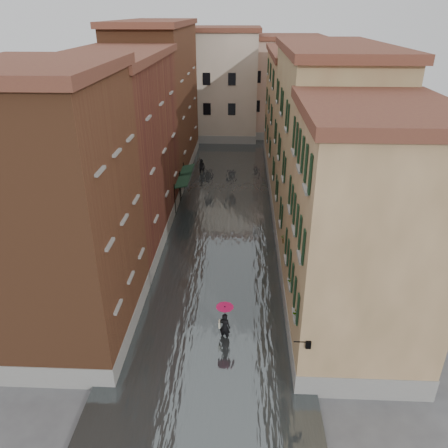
# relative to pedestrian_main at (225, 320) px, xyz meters

# --- Properties ---
(ground) EXTENTS (120.00, 120.00, 0.00)m
(ground) POSITION_rel_pedestrian_main_xyz_m (-0.76, 2.43, -1.23)
(ground) COLOR #4F4F51
(ground) RESTS_ON ground
(floodwater) EXTENTS (10.00, 60.00, 0.20)m
(floodwater) POSITION_rel_pedestrian_main_xyz_m (-0.76, 15.43, -1.13)
(floodwater) COLOR #414648
(floodwater) RESTS_ON ground
(building_left_near) EXTENTS (6.00, 8.00, 13.00)m
(building_left_near) POSITION_rel_pedestrian_main_xyz_m (-7.76, 0.43, 5.27)
(building_left_near) COLOR brown
(building_left_near) RESTS_ON ground
(building_left_mid) EXTENTS (6.00, 14.00, 12.50)m
(building_left_mid) POSITION_rel_pedestrian_main_xyz_m (-7.76, 11.43, 5.02)
(building_left_mid) COLOR brown
(building_left_mid) RESTS_ON ground
(building_left_far) EXTENTS (6.00, 16.00, 14.00)m
(building_left_far) POSITION_rel_pedestrian_main_xyz_m (-7.76, 26.43, 5.77)
(building_left_far) COLOR brown
(building_left_far) RESTS_ON ground
(building_right_near) EXTENTS (6.00, 8.00, 11.50)m
(building_right_near) POSITION_rel_pedestrian_main_xyz_m (6.24, 0.43, 4.52)
(building_right_near) COLOR olive
(building_right_near) RESTS_ON ground
(building_right_mid) EXTENTS (6.00, 14.00, 13.00)m
(building_right_mid) POSITION_rel_pedestrian_main_xyz_m (6.24, 11.43, 5.27)
(building_right_mid) COLOR tan
(building_right_mid) RESTS_ON ground
(building_right_far) EXTENTS (6.00, 16.00, 11.50)m
(building_right_far) POSITION_rel_pedestrian_main_xyz_m (6.24, 26.43, 4.52)
(building_right_far) COLOR olive
(building_right_far) RESTS_ON ground
(building_end_cream) EXTENTS (12.00, 9.00, 13.00)m
(building_end_cream) POSITION_rel_pedestrian_main_xyz_m (-3.76, 40.43, 5.27)
(building_end_cream) COLOR beige
(building_end_cream) RESTS_ON ground
(building_end_pink) EXTENTS (10.00, 9.00, 12.00)m
(building_end_pink) POSITION_rel_pedestrian_main_xyz_m (5.24, 42.43, 4.77)
(building_end_pink) COLOR tan
(building_end_pink) RESTS_ON ground
(awning_near) EXTENTS (1.09, 3.33, 2.80)m
(awning_near) POSITION_rel_pedestrian_main_xyz_m (-4.24, 16.45, 1.25)
(awning_near) COLOR #16311F
(awning_near) RESTS_ON ground
(awning_far) EXTENTS (1.09, 2.90, 2.80)m
(awning_far) POSITION_rel_pedestrian_main_xyz_m (-4.25, 19.00, 1.24)
(awning_far) COLOR #16311F
(awning_far) RESTS_ON ground
(wall_lantern) EXTENTS (0.71, 0.22, 0.35)m
(wall_lantern) POSITION_rel_pedestrian_main_xyz_m (3.57, -3.57, 1.78)
(wall_lantern) COLOR black
(wall_lantern) RESTS_ON ground
(window_planters) EXTENTS (0.59, 8.03, 0.84)m
(window_planters) POSITION_rel_pedestrian_main_xyz_m (3.36, 1.27, 2.28)
(window_planters) COLOR brown
(window_planters) RESTS_ON ground
(pedestrian_main) EXTENTS (0.90, 0.90, 2.06)m
(pedestrian_main) POSITION_rel_pedestrian_main_xyz_m (0.00, 0.00, 0.00)
(pedestrian_main) COLOR black
(pedestrian_main) RESTS_ON ground
(pedestrian_far) EXTENTS (0.98, 0.88, 1.67)m
(pedestrian_far) POSITION_rel_pedestrian_main_xyz_m (-3.47, 24.88, -0.39)
(pedestrian_far) COLOR black
(pedestrian_far) RESTS_ON ground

